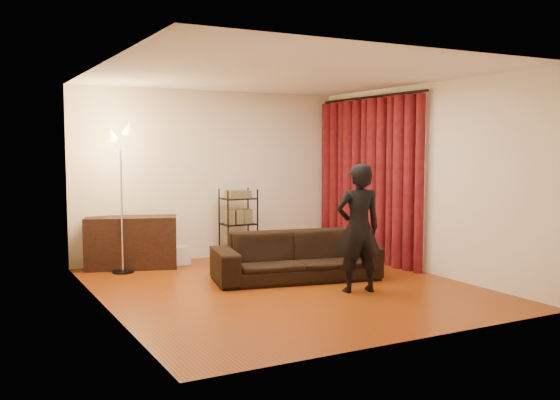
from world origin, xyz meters
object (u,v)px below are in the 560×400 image
person (358,228)px  media_cabinet (131,242)px  wire_shelf (238,224)px  storage_boxes (178,255)px  floor_lamp (122,201)px  sofa (296,256)px

person → media_cabinet: 3.54m
media_cabinet → wire_shelf: bearing=17.6°
storage_boxes → floor_lamp: floor_lamp is taller
wire_shelf → person: bearing=-64.1°
sofa → storage_boxes: bearing=131.8°
person → media_cabinet: person is taller
person → storage_boxes: bearing=-51.6°
sofa → wire_shelf: size_ratio=1.97×
person → floor_lamp: floor_lamp is taller
sofa → storage_boxes: (-1.06, 1.81, -0.18)m
sofa → person: bearing=-59.7°
sofa → person: 1.14m
storage_boxes → person: bearing=-63.5°
person → storage_boxes: size_ratio=4.70×
media_cabinet → floor_lamp: bearing=-107.0°
media_cabinet → storage_boxes: bearing=15.6°
floor_lamp → person: bearing=-47.9°
person → storage_boxes: 3.18m
person → media_cabinet: (-2.10, 2.82, -0.41)m
media_cabinet → floor_lamp: size_ratio=0.64×
person → floor_lamp: size_ratio=0.77×
person → sofa: bearing=-59.3°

